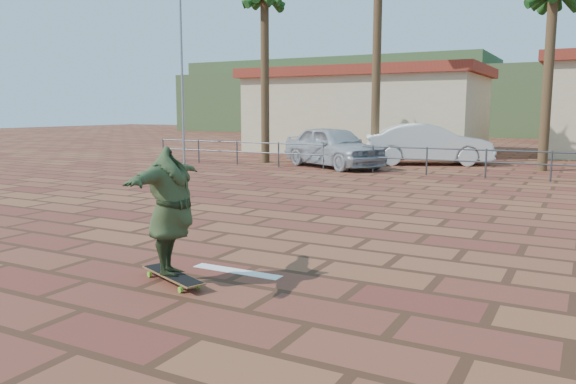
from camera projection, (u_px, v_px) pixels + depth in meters
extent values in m
plane|color=brown|center=(242.00, 248.00, 9.41)|extent=(120.00, 120.00, 0.00)
cube|color=white|center=(237.00, 271.00, 8.03)|extent=(1.40, 0.22, 0.01)
cylinder|color=#47494F|center=(163.00, 150.00, 25.42)|extent=(0.06, 0.06, 1.00)
cylinder|color=#47494F|center=(199.00, 151.00, 24.48)|extent=(0.06, 0.06, 1.00)
cylinder|color=#47494F|center=(237.00, 153.00, 23.54)|extent=(0.06, 0.06, 1.00)
cylinder|color=#47494F|center=(279.00, 155.00, 22.60)|extent=(0.06, 0.06, 1.00)
cylinder|color=#47494F|center=(324.00, 157.00, 21.67)|extent=(0.06, 0.06, 1.00)
cylinder|color=#47494F|center=(373.00, 159.00, 20.73)|extent=(0.06, 0.06, 1.00)
cylinder|color=#47494F|center=(427.00, 161.00, 19.79)|extent=(0.06, 0.06, 1.00)
cylinder|color=#47494F|center=(486.00, 164.00, 18.86)|extent=(0.06, 0.06, 1.00)
cylinder|color=#47494F|center=(551.00, 166.00, 17.92)|extent=(0.06, 0.06, 1.00)
cylinder|color=#47494F|center=(427.00, 148.00, 19.73)|extent=(24.00, 0.05, 0.05)
cylinder|color=#47494F|center=(427.00, 160.00, 19.79)|extent=(24.00, 0.05, 0.05)
cylinder|color=gray|center=(182.00, 68.00, 23.10)|extent=(0.10, 0.10, 8.00)
cylinder|color=brown|center=(265.00, 81.00, 24.18)|extent=(0.36, 0.36, 7.00)
cylinder|color=brown|center=(377.00, 66.00, 23.29)|extent=(0.36, 0.36, 8.20)
cylinder|color=brown|center=(548.00, 84.00, 20.80)|extent=(0.36, 0.36, 6.50)
cube|color=beige|center=(366.00, 115.00, 31.10)|extent=(12.00, 7.00, 4.00)
cube|color=maroon|center=(367.00, 74.00, 30.77)|extent=(12.60, 7.60, 0.50)
cube|color=#384C28|center=(532.00, 102.00, 52.54)|extent=(70.00, 18.00, 6.00)
cube|color=#384C28|center=(340.00, 95.00, 67.93)|extent=(35.00, 14.00, 8.00)
cube|color=olive|center=(173.00, 275.00, 7.49)|extent=(1.27, 0.73, 0.02)
cube|color=black|center=(173.00, 274.00, 7.49)|extent=(1.22, 0.69, 0.00)
cube|color=silver|center=(158.00, 270.00, 7.83)|extent=(0.14, 0.22, 0.03)
cube|color=silver|center=(189.00, 285.00, 7.17)|extent=(0.14, 0.22, 0.03)
cylinder|color=#6ABB27|center=(149.00, 274.00, 7.75)|extent=(0.09, 0.06, 0.08)
cylinder|color=#6ABB27|center=(166.00, 271.00, 7.91)|extent=(0.09, 0.06, 0.08)
cylinder|color=#6ABB27|center=(180.00, 290.00, 7.09)|extent=(0.09, 0.06, 0.08)
cylinder|color=#6ABB27|center=(198.00, 286.00, 7.25)|extent=(0.09, 0.06, 0.08)
imported|color=#303E21|center=(171.00, 211.00, 7.37)|extent=(1.18, 2.17, 1.71)
imported|color=#A9ACB0|center=(333.00, 147.00, 22.51)|extent=(5.21, 4.08, 1.66)
imported|color=silver|center=(428.00, 144.00, 23.69)|extent=(5.50, 3.75, 1.72)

